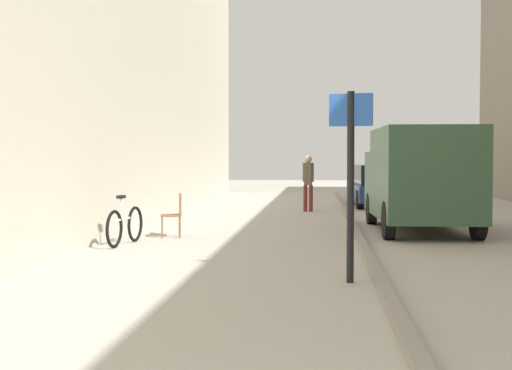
# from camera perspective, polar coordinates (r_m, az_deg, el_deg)

# --- Properties ---
(ground_plane) EXTENTS (80.00, 80.00, 0.00)m
(ground_plane) POSITION_cam_1_polar(r_m,az_deg,el_deg) (14.15, 1.96, -4.71)
(ground_plane) COLOR #A8A093
(kerb_strip) EXTENTS (0.16, 40.00, 0.12)m
(kerb_strip) POSITION_cam_1_polar(r_m,az_deg,el_deg) (14.14, 8.38, -4.49)
(kerb_strip) COLOR gray
(kerb_strip) RESTS_ON ground_plane
(pedestrian_main_foreground) EXTENTS (0.35, 0.23, 1.78)m
(pedestrian_main_foreground) POSITION_cam_1_polar(r_m,az_deg,el_deg) (22.49, 4.20, 0.47)
(pedestrian_main_foreground) COLOR maroon
(pedestrian_main_foreground) RESTS_ON ground_plane
(delivery_van) EXTENTS (2.19, 4.99, 2.36)m
(delivery_van) POSITION_cam_1_polar(r_m,az_deg,el_deg) (16.76, 13.00, 0.66)
(delivery_van) COLOR #335138
(delivery_van) RESTS_ON ground_plane
(parked_car) EXTENTS (2.02, 4.29, 1.45)m
(parked_car) POSITION_cam_1_polar(r_m,az_deg,el_deg) (25.25, 9.81, -0.08)
(parked_car) COLOR navy
(parked_car) RESTS_ON ground_plane
(street_sign_post) EXTENTS (0.59, 0.19, 2.60)m
(street_sign_post) POSITION_cam_1_polar(r_m,az_deg,el_deg) (9.72, 7.59, 1.25)
(street_sign_post) COLOR black
(street_sign_post) RESTS_ON ground_plane
(bicycle_leaning) EXTENTS (0.27, 1.76, 0.98)m
(bicycle_leaning) POSITION_cam_1_polar(r_m,az_deg,el_deg) (14.14, -10.46, -3.20)
(bicycle_leaning) COLOR black
(bicycle_leaning) RESTS_ON ground_plane
(cafe_chair_near_window) EXTENTS (0.53, 0.53, 0.94)m
(cafe_chair_near_window) POSITION_cam_1_polar(r_m,az_deg,el_deg) (15.30, -6.51, -2.15)
(cafe_chair_near_window) COLOR brown
(cafe_chair_near_window) RESTS_ON ground_plane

